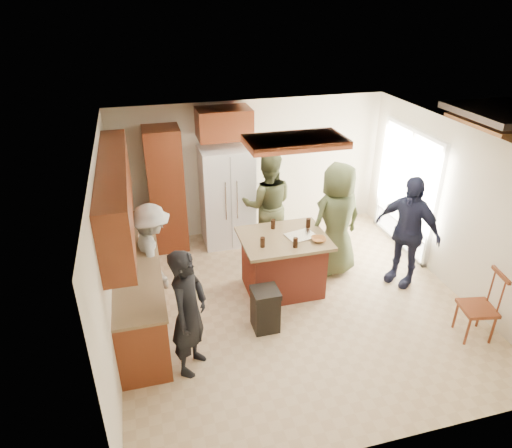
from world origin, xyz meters
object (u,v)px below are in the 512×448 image
object	(u,v)px
person_front_left	(189,313)
kitchen_island	(283,263)
person_side_right	(407,231)
refrigerator	(227,196)
person_behind_left	(268,205)
person_behind_right	(337,220)
person_counter	(153,255)
spindle_chair	(479,308)
trash_bin	(265,309)

from	to	relation	value
person_front_left	kitchen_island	world-z (taller)	person_front_left
person_side_right	refrigerator	bearing A→B (deg)	-161.02
person_front_left	refrigerator	world-z (taller)	refrigerator
person_behind_left	person_behind_right	size ratio (longest dim) A/B	0.98
person_behind_left	person_counter	xyz separation A→B (m)	(-1.99, -0.91, -0.14)
person_behind_right	kitchen_island	bearing A→B (deg)	3.75
person_front_left	refrigerator	bearing A→B (deg)	12.91
person_side_right	refrigerator	size ratio (longest dim) A/B	1.00
person_front_left	spindle_chair	world-z (taller)	person_front_left
person_front_left	person_behind_left	world-z (taller)	person_behind_left
refrigerator	spindle_chair	xyz separation A→B (m)	(2.67, -3.43, -0.45)
refrigerator	kitchen_island	bearing A→B (deg)	-73.98
person_behind_left	person_counter	distance (m)	2.19
person_front_left	person_behind_right	bearing A→B (deg)	-25.72
spindle_chair	person_behind_right	bearing A→B (deg)	121.14
kitchen_island	trash_bin	bearing A→B (deg)	-122.18
refrigerator	kitchen_island	size ratio (longest dim) A/B	1.41
person_front_left	person_side_right	distance (m)	3.63
person_behind_right	person_side_right	bearing A→B (deg)	136.42
person_side_right	kitchen_island	world-z (taller)	person_side_right
person_side_right	spindle_chair	xyz separation A→B (m)	(0.27, -1.43, -0.44)
person_behind_right	refrigerator	world-z (taller)	person_behind_right
person_counter	trash_bin	distance (m)	1.81
person_front_left	kitchen_island	xyz separation A→B (m)	(1.58, 1.28, -0.35)
person_side_right	trash_bin	size ratio (longest dim) A/B	2.85
person_behind_left	trash_bin	size ratio (longest dim) A/B	2.92
person_behind_right	kitchen_island	xyz separation A→B (m)	(-0.97, -0.29, -0.47)
person_behind_left	person_front_left	bearing A→B (deg)	68.94
person_front_left	person_behind_left	xyz separation A→B (m)	(1.67, 2.44, 0.09)
person_behind_right	trash_bin	distance (m)	1.96
refrigerator	spindle_chair	size ratio (longest dim) A/B	1.81
person_behind_left	person_side_right	xyz separation A→B (m)	(1.81, -1.42, -0.02)
person_counter	spindle_chair	distance (m)	4.52
person_behind_left	person_behind_right	xyz separation A→B (m)	(0.88, -0.87, 0.02)
person_side_right	trash_bin	bearing A→B (deg)	-108.19
person_counter	spindle_chair	world-z (taller)	person_counter
person_side_right	kitchen_island	size ratio (longest dim) A/B	1.40
person_side_right	kitchen_island	distance (m)	1.96
kitchen_island	trash_bin	size ratio (longest dim) A/B	2.03
person_side_right	person_counter	bearing A→B (deg)	-128.78
person_side_right	trash_bin	world-z (taller)	person_side_right
person_side_right	trash_bin	xyz separation A→B (m)	(-2.41, -0.56, -0.58)
trash_bin	spindle_chair	distance (m)	2.83
person_behind_left	person_counter	world-z (taller)	person_behind_left
person_side_right	spindle_chair	distance (m)	1.53
trash_bin	person_counter	bearing A→B (deg)	142.54
kitchen_island	trash_bin	xyz separation A→B (m)	(-0.51, -0.82, -0.16)
person_front_left	trash_bin	distance (m)	1.27
person_behind_left	spindle_chair	size ratio (longest dim) A/B	1.85
person_front_left	person_behind_left	bearing A→B (deg)	-1.76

